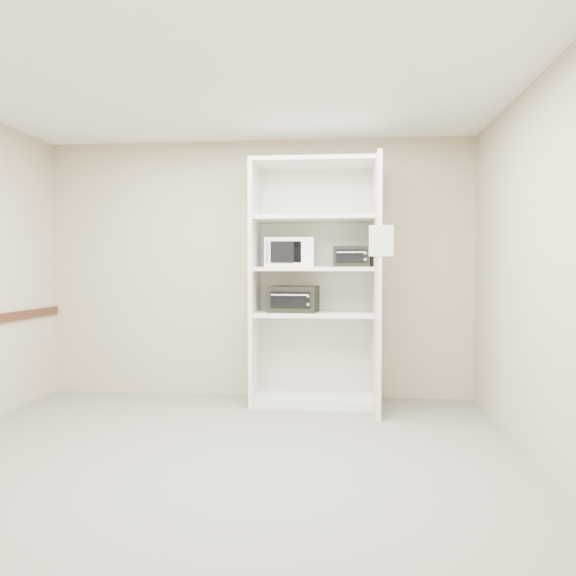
# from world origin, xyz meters

# --- Properties ---
(floor) EXTENTS (4.50, 4.00, 0.01)m
(floor) POSITION_xyz_m (0.00, 0.00, 0.00)
(floor) COLOR slate
(floor) RESTS_ON ground
(ceiling) EXTENTS (4.50, 4.00, 0.01)m
(ceiling) POSITION_xyz_m (0.00, 0.00, 2.70)
(ceiling) COLOR white
(wall_back) EXTENTS (4.50, 0.02, 2.70)m
(wall_back) POSITION_xyz_m (0.00, 2.00, 1.35)
(wall_back) COLOR #B5A68C
(wall_back) RESTS_ON ground
(wall_front) EXTENTS (4.50, 0.02, 2.70)m
(wall_front) POSITION_xyz_m (0.00, -2.00, 1.35)
(wall_front) COLOR #B5A68C
(wall_front) RESTS_ON ground
(wall_right) EXTENTS (0.02, 4.00, 2.70)m
(wall_right) POSITION_xyz_m (2.25, 0.00, 1.35)
(wall_right) COLOR #B5A68C
(wall_right) RESTS_ON ground
(shelving_unit) EXTENTS (1.24, 0.92, 2.42)m
(shelving_unit) POSITION_xyz_m (0.67, 1.70, 1.13)
(shelving_unit) COLOR silver
(shelving_unit) RESTS_ON floor
(microwave) EXTENTS (0.50, 0.40, 0.29)m
(microwave) POSITION_xyz_m (0.37, 1.72, 1.51)
(microwave) COLOR white
(microwave) RESTS_ON shelving_unit
(toaster_oven_upper) EXTENTS (0.38, 0.31, 0.20)m
(toaster_oven_upper) POSITION_xyz_m (1.00, 1.73, 1.47)
(toaster_oven_upper) COLOR black
(toaster_oven_upper) RESTS_ON shelving_unit
(toaster_oven_lower) EXTENTS (0.50, 0.40, 0.26)m
(toaster_oven_lower) POSITION_xyz_m (0.41, 1.67, 1.05)
(toaster_oven_lower) COLOR black
(toaster_oven_lower) RESTS_ON shelving_unit
(paper_sign) EXTENTS (0.21, 0.01, 0.27)m
(paper_sign) POSITION_xyz_m (1.23, 1.07, 1.60)
(paper_sign) COLOR white
(paper_sign) RESTS_ON shelving_unit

